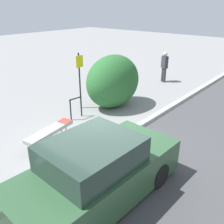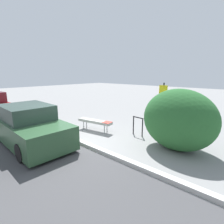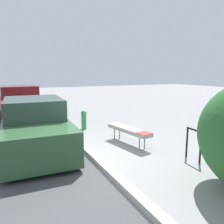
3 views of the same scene
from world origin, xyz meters
The scene contains 8 objects.
ground_plane centered at (0.00, 0.00, 0.00)m, with size 60.00×60.00×0.00m, color gray.
curb centered at (0.00, 0.00, 0.07)m, with size 60.00×0.20×0.13m.
bench centered at (-0.55, 1.45, 0.46)m, with size 1.79×0.67×0.53m.
bike_rack centered at (1.28, 2.30, 0.50)m, with size 0.55×0.10×0.83m.
sign_post centered at (2.09, 2.89, 1.38)m, with size 0.36×0.08×2.30m.
fire_hydrant centered at (-2.98, 0.78, 0.41)m, with size 0.36×0.22×0.77m.
shrub_hedge centered at (3.14, 2.02, 1.09)m, with size 2.59×1.80×2.18m.
parked_car_near centered at (-1.31, -1.26, 0.68)m, with size 4.10×1.88×1.51m.
Camera 2 is at (5.33, -3.91, 2.69)m, focal length 28.00 mm.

